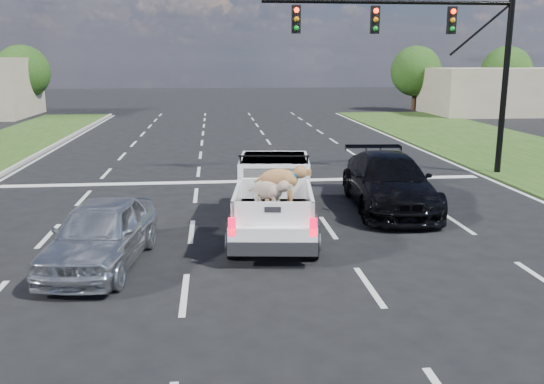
{
  "coord_description": "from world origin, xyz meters",
  "views": [
    {
      "loc": [
        -1.15,
        -10.06,
        4.23
      ],
      "look_at": [
        0.09,
        2.0,
        1.44
      ],
      "focal_mm": 38.0,
      "sensor_mm": 36.0,
      "label": 1
    }
  ],
  "objects_px": {
    "traffic_signal": "(445,46)",
    "silver_sedan": "(101,233)",
    "black_coupe": "(389,182)",
    "pickup_truck": "(274,196)"
  },
  "relations": [
    {
      "from": "traffic_signal",
      "to": "black_coupe",
      "type": "xyz_separation_m",
      "value": [
        -3.31,
        -4.68,
        -3.95
      ]
    },
    {
      "from": "pickup_truck",
      "to": "silver_sedan",
      "type": "bearing_deg",
      "value": -145.06
    },
    {
      "from": "traffic_signal",
      "to": "pickup_truck",
      "type": "height_order",
      "value": "traffic_signal"
    },
    {
      "from": "black_coupe",
      "to": "traffic_signal",
      "type": "bearing_deg",
      "value": 59.36
    },
    {
      "from": "traffic_signal",
      "to": "black_coupe",
      "type": "bearing_deg",
      "value": -125.27
    },
    {
      "from": "traffic_signal",
      "to": "black_coupe",
      "type": "relative_size",
      "value": 1.7
    },
    {
      "from": "silver_sedan",
      "to": "pickup_truck",
      "type": "bearing_deg",
      "value": 36.44
    },
    {
      "from": "black_coupe",
      "to": "pickup_truck",
      "type": "bearing_deg",
      "value": -146.15
    },
    {
      "from": "traffic_signal",
      "to": "pickup_truck",
      "type": "distance_m",
      "value": 10.31
    },
    {
      "from": "traffic_signal",
      "to": "silver_sedan",
      "type": "height_order",
      "value": "traffic_signal"
    }
  ]
}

